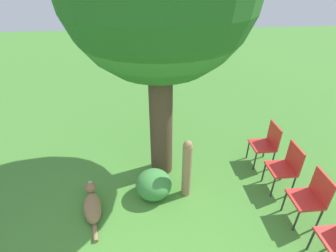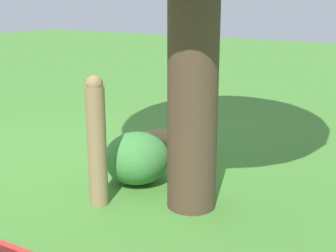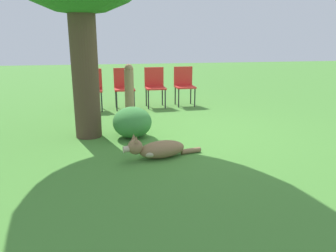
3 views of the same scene
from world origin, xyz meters
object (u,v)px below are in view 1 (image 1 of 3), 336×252
Objects in this scene: dog at (92,204)px; red_chair_1 at (312,195)px; red_chair_2 at (286,165)px; fence_post at (187,168)px; red_chair_3 at (267,142)px.

dog is 3.40m from red_chair_1.
red_chair_1 is 0.70m from red_chair_2.
red_chair_2 is (1.72, -0.01, -0.05)m from fence_post.
fence_post reaches higher than red_chair_1.
red_chair_1 reaches higher than dog.
fence_post is 1.26× the size of red_chair_2.
red_chair_1 is 1.00× the size of red_chair_3.
fence_post is at bearing -93.76° from dog.
red_chair_3 is at bearing 22.24° from fence_post.
red_chair_2 is at bearing -86.61° from red_chair_1.
red_chair_2 and red_chair_3 have the same top height.
red_chair_3 is (3.25, 0.92, 0.39)m from dog.
red_chair_1 is 1.00× the size of red_chair_2.
dog is 1.65m from fence_post.
dog is 3.32m from red_chair_2.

